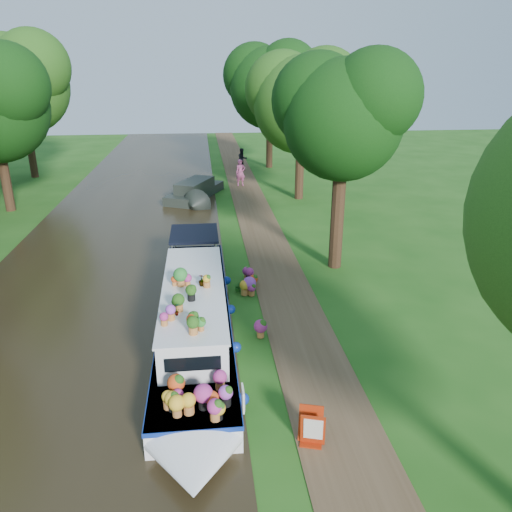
# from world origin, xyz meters

# --- Properties ---
(ground) EXTENTS (100.00, 100.00, 0.00)m
(ground) POSITION_xyz_m (0.00, 0.00, 0.00)
(ground) COLOR #1C4E13
(ground) RESTS_ON ground
(canal_water) EXTENTS (10.00, 100.00, 0.02)m
(canal_water) POSITION_xyz_m (-6.00, 0.00, 0.01)
(canal_water) COLOR black
(canal_water) RESTS_ON ground
(towpath) EXTENTS (2.20, 100.00, 0.03)m
(towpath) POSITION_xyz_m (1.20, 0.00, 0.01)
(towpath) COLOR #4D3924
(towpath) RESTS_ON ground
(plant_boat) EXTENTS (2.29, 13.52, 2.24)m
(plant_boat) POSITION_xyz_m (-2.25, -2.72, 0.85)
(plant_boat) COLOR white
(plant_boat) RESTS_ON canal_water
(tree_near_overhang) EXTENTS (5.52, 5.28, 8.99)m
(tree_near_overhang) POSITION_xyz_m (3.79, 3.06, 6.60)
(tree_near_overhang) COLOR black
(tree_near_overhang) RESTS_ON ground
(tree_near_mid) EXTENTS (6.90, 6.60, 9.40)m
(tree_near_mid) POSITION_xyz_m (4.48, 15.08, 6.44)
(tree_near_mid) COLOR black
(tree_near_mid) RESTS_ON ground
(tree_near_far) EXTENTS (7.59, 7.26, 10.30)m
(tree_near_far) POSITION_xyz_m (3.98, 26.09, 7.05)
(tree_near_far) COLOR black
(tree_near_far) RESTS_ON ground
(tree_far_d) EXTENTS (8.05, 7.70, 10.85)m
(tree_far_d) POSITION_xyz_m (-15.02, 24.10, 7.40)
(tree_far_d) COLOR black
(tree_far_d) RESTS_ON ground
(second_boat) EXTENTS (4.04, 6.87, 1.24)m
(second_boat) POSITION_xyz_m (-2.34, 15.63, 0.51)
(second_boat) COLOR #222722
(second_boat) RESTS_ON canal_water
(sandwich_board) EXTENTS (0.61, 0.60, 0.91)m
(sandwich_board) POSITION_xyz_m (0.45, -7.73, 0.44)
(sandwich_board) COLOR #9E250B
(sandwich_board) RESTS_ON towpath
(pedestrian_pink) EXTENTS (0.74, 0.53, 1.91)m
(pedestrian_pink) POSITION_xyz_m (0.96, 19.07, 0.99)
(pedestrian_pink) COLOR pink
(pedestrian_pink) RESTS_ON towpath
(pedestrian_dark) EXTENTS (1.07, 0.96, 1.82)m
(pedestrian_dark) POSITION_xyz_m (1.56, 24.80, 0.94)
(pedestrian_dark) COLOR black
(pedestrian_dark) RESTS_ON towpath
(verge_plant) EXTENTS (0.44, 0.42, 0.39)m
(verge_plant) POSITION_xyz_m (-0.60, 0.87, 0.19)
(verge_plant) COLOR #24681F
(verge_plant) RESTS_ON ground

